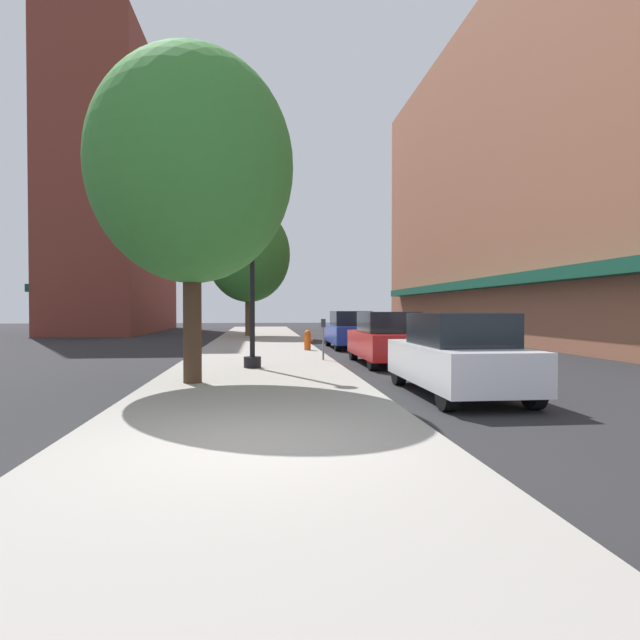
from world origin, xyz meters
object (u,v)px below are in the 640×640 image
tree_near (248,254)px  car_red (387,339)px  tree_mid (192,167)px  lamppost (252,256)px  car_blue (350,330)px  car_white (458,355)px  fire_hydrant (308,340)px  parking_meter_near (323,334)px

tree_near → car_red: size_ratio=1.83×
tree_mid → tree_near: bearing=88.0°
lamppost → car_blue: bearing=64.1°
car_white → fire_hydrant: bearing=102.9°
fire_hydrant → parking_meter_near: bearing=-88.1°
parking_meter_near → car_blue: car_blue is taller
car_white → car_blue: bearing=92.0°
parking_meter_near → car_white: bearing=-73.5°
car_red → car_blue: same height
lamppost → tree_mid: (-1.26, -2.93, 1.64)m
tree_near → car_white: size_ratio=1.83×
fire_hydrant → car_white: bearing=-79.1°
lamppost → car_white: lamppost is taller
fire_hydrant → car_white: size_ratio=0.18×
lamppost → tree_near: (-0.54, 18.00, 1.87)m
parking_meter_near → tree_mid: bearing=-125.0°
tree_mid → car_white: size_ratio=1.70×
tree_mid → car_blue: (5.42, 11.49, -4.04)m
car_red → tree_near: bearing=105.4°
lamppost → car_blue: size_ratio=1.37×
tree_mid → car_blue: size_ratio=1.70×
tree_near → car_white: tree_near is taller
tree_near → car_blue: size_ratio=1.83×
fire_hydrant → tree_near: tree_near is taller
fire_hydrant → car_blue: size_ratio=0.18×
tree_mid → car_white: 6.95m
parking_meter_near → car_blue: bearing=73.4°
fire_hydrant → car_white: car_white is taller
tree_near → tree_mid: tree_near is taller
car_white → car_blue: size_ratio=1.00×
fire_hydrant → tree_mid: bearing=-109.9°
tree_mid → parking_meter_near: bearing=55.0°
tree_near → car_red: tree_near is taller
parking_meter_near → car_white: 6.88m
parking_meter_near → tree_near: bearing=99.8°
parking_meter_near → car_white: size_ratio=0.30×
car_white → car_red: (0.00, 6.09, 0.00)m
fire_hydrant → tree_mid: (-3.33, -9.17, 4.33)m
car_white → tree_near: bearing=103.7°
car_white → car_blue: (0.00, 13.14, 0.00)m
lamppost → car_white: (4.16, -4.58, -2.39)m
lamppost → parking_meter_near: bearing=42.4°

